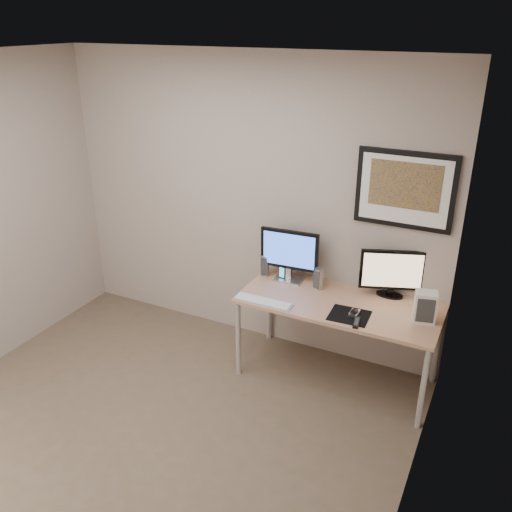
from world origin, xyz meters
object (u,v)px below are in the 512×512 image
Objects in this scene: desk at (339,309)px; speaker_left at (265,265)px; keyboard at (263,301)px; framed_art at (405,190)px; monitor_large at (289,253)px; fan_unit at (425,307)px; speaker_right at (319,278)px; monitor_tv at (392,272)px; phone_dock at (282,273)px.

desk is 0.79m from speaker_left.
desk is at bearing 26.44° from keyboard.
framed_art reaches higher than monitor_large.
desk is 1.07m from framed_art.
fan_unit is at bearing -12.98° from monitor_large.
speaker_right is 0.91m from fan_unit.
monitor_large is at bearing -170.06° from framed_art.
monitor_large is 1.20m from fan_unit.
monitor_tv is at bearing 126.35° from fan_unit.
keyboard reaches higher than desk.
speaker_left is at bearing 166.57° from desk.
speaker_left is at bearing -167.91° from speaker_right.
monitor_large is at bearing -23.65° from speaker_left.
monitor_large is at bearing 160.98° from desk.
framed_art reaches higher than speaker_right.
keyboard is (-0.03, -0.45, -0.25)m from monitor_large.
phone_dock is (-0.58, 0.16, 0.13)m from desk.
desk is 3.23× the size of monitor_tv.
monitor_large is at bearing 86.17° from keyboard.
keyboard is (-0.55, -0.28, 0.07)m from desk.
keyboard is (-0.88, -0.55, -0.21)m from monitor_tv.
monitor_tv is 1.03× the size of keyboard.
speaker_right is (0.29, -0.03, -0.16)m from monitor_large.
framed_art is 1.47× the size of monitor_large.
monitor_tv is 1.10m from speaker_left.
desk is 3.31× the size of keyboard.
monitor_large is (-0.87, -0.15, -0.63)m from framed_art.
speaker_right is 0.54m from keyboard.
desk is at bearing -160.20° from monitor_tv.
framed_art reaches higher than fan_unit.
fan_unit reaches higher than speaker_left.
framed_art is 0.68m from monitor_tv.
monitor_large is 1.03× the size of monitor_tv.
monitor_large is 1.05× the size of keyboard.
monitor_tv is at bearing 39.83° from desk.
speaker_left reaches higher than keyboard.
phone_dock is 0.54× the size of fan_unit.
fan_unit is at bearing -61.22° from monitor_tv.
monitor_large is 0.33m from speaker_right.
keyboard is 1.24m from fan_unit.
speaker_right is at bearing -26.78° from speaker_left.
monitor_large is 3.88× the size of phone_dock.
framed_art reaches higher than speaker_left.
speaker_left is 1.52× the size of phone_dock.
monitor_tv is at bearing 31.90° from keyboard.
phone_dock is at bearing -169.72° from framed_art.
phone_dock is 0.27× the size of keyboard.
phone_dock is at bearing 167.18° from monitor_tv.
phone_dock is 0.44m from keyboard.
fan_unit is at bearing 5.29° from speaker_right.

